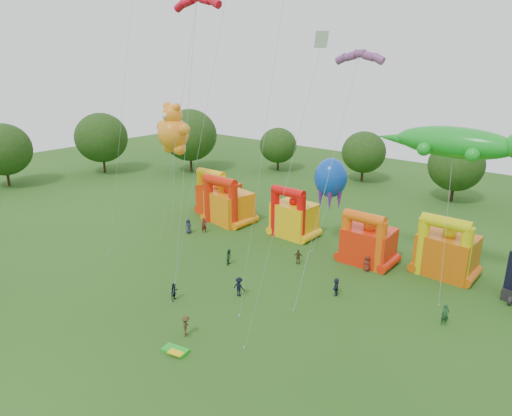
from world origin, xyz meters
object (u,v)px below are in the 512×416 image
Objects in this scene: octopus_kite at (329,186)px; spectator_0 at (188,226)px; bouncy_castle_0 at (218,196)px; gecko_kite at (450,189)px; bouncy_castle_2 at (293,217)px; spectator_4 at (298,257)px; teddy_bear_kite at (173,150)px.

octopus_kite reaches higher than spectator_0.
gecko_kite is (31.78, -2.13, 7.34)m from bouncy_castle_0.
bouncy_castle_0 is 32.68m from gecko_kite.
spectator_0 is at bearing -72.19° from bouncy_castle_0.
bouncy_castle_0 is 13.26m from bouncy_castle_2.
gecko_kite is (18.52, -1.84, 7.38)m from bouncy_castle_2.
teddy_bear_kite is at bearing -31.34° from spectator_4.
octopus_kite is at bearing 0.02° from bouncy_castle_2.
teddy_bear_kite is 8.38× the size of spectator_0.
spectator_4 is (-13.26, -4.57, -9.03)m from gecko_kite.
bouncy_castle_0 is 9.58m from teddy_bear_kite.
bouncy_castle_2 reaches higher than spectator_0.
bouncy_castle_2 is 0.42× the size of gecko_kite.
bouncy_castle_0 is 0.43× the size of gecko_kite.
spectator_0 reaches higher than spectator_4.
bouncy_castle_0 is at bearing 86.27° from spectator_0.
gecko_kite reaches higher than bouncy_castle_2.
gecko_kite is at bearing 170.11° from spectator_4.
bouncy_castle_2 is at bearing 19.76° from teddy_bear_kite.
teddy_bear_kite is 22.56m from spectator_4.
bouncy_castle_0 is 8.59m from spectator_0.
bouncy_castle_2 reaches higher than spectator_4.
gecko_kite is 31.09m from spectator_0.
bouncy_castle_2 is at bearing 14.43° from spectator_0.
octopus_kite is (20.33, 5.54, -2.46)m from teddy_bear_kite.
spectator_0 is 1.14× the size of spectator_4.
teddy_bear_kite reaches higher than octopus_kite.
spectator_4 is at bearing -19.91° from bouncy_castle_0.
teddy_bear_kite reaches higher than bouncy_castle_0.
teddy_bear_kite is at bearing -110.33° from bouncy_castle_0.
bouncy_castle_2 is 17.95m from teddy_bear_kite.
octopus_kite is (-13.61, 1.84, -2.52)m from gecko_kite.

